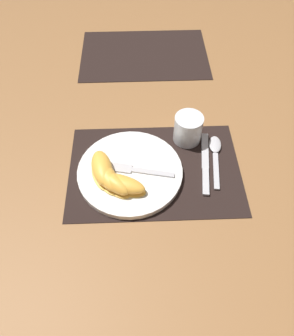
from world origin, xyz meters
The scene contains 12 objects.
ground_plane centered at (0.00, 0.00, 0.00)m, with size 3.00×3.00×0.00m, color olive.
placemat centered at (0.00, 0.00, 0.00)m, with size 0.46×0.31×0.00m.
placemat_far centered at (-0.01, 0.52, 0.00)m, with size 0.46×0.31×0.00m.
plate centered at (-0.07, -0.01, 0.01)m, with size 0.27×0.27×0.02m.
juice_glass centered at (0.10, 0.11, 0.04)m, with size 0.08×0.08×0.08m.
knife centered at (0.14, 0.01, 0.01)m, with size 0.04×0.21×0.01m.
spoon centered at (0.17, 0.05, 0.01)m, with size 0.05×0.18×0.01m.
fork centered at (-0.05, -0.02, 0.02)m, with size 0.18×0.06×0.00m.
citrus_wedge_0 centered at (-0.14, -0.02, 0.04)m, with size 0.08×0.13×0.04m.
citrus_wedge_1 centered at (-0.13, -0.04, 0.04)m, with size 0.10×0.13×0.04m.
citrus_wedge_2 centered at (-0.10, -0.06, 0.04)m, with size 0.11×0.10×0.04m.
citrus_wedge_3 centered at (-0.09, -0.07, 0.04)m, with size 0.14×0.09×0.04m.
Camera 1 is at (-0.04, -0.52, 0.70)m, focal length 35.00 mm.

